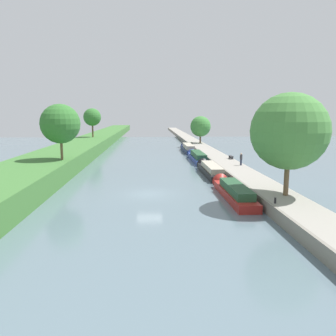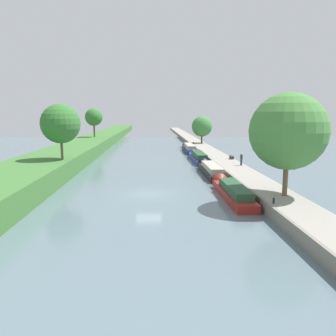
# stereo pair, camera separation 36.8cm
# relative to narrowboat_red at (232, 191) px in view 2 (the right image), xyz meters

# --- Properties ---
(ground_plane) EXTENTS (160.00, 160.00, 0.00)m
(ground_plane) POSITION_rel_narrowboat_red_xyz_m (-7.89, 1.57, -0.58)
(ground_plane) COLOR slate
(left_grassy_bank) EXTENTS (7.94, 260.00, 2.25)m
(left_grassy_bank) POSITION_rel_narrowboat_red_xyz_m (-21.26, 1.57, 0.55)
(left_grassy_bank) COLOR #3D7033
(left_grassy_bank) RESTS_ON ground_plane
(right_towpath) EXTENTS (3.53, 260.00, 0.98)m
(right_towpath) POSITION_rel_narrowboat_red_xyz_m (3.27, 1.57, -0.09)
(right_towpath) COLOR gray
(right_towpath) RESTS_ON ground_plane
(stone_quay) EXTENTS (0.25, 260.00, 1.03)m
(stone_quay) POSITION_rel_narrowboat_red_xyz_m (1.37, 1.57, -0.06)
(stone_quay) COLOR gray
(stone_quay) RESTS_ON ground_plane
(narrowboat_red) EXTENTS (1.87, 11.18, 1.94)m
(narrowboat_red) POSITION_rel_narrowboat_red_xyz_m (0.00, 0.00, 0.00)
(narrowboat_red) COLOR maroon
(narrowboat_red) RESTS_ON ground_plane
(narrowboat_black) EXTENTS (1.90, 11.88, 1.96)m
(narrowboat_black) POSITION_rel_narrowboat_red_xyz_m (0.03, 11.96, 0.01)
(narrowboat_black) COLOR black
(narrowboat_black) RESTS_ON ground_plane
(narrowboat_blue) EXTENTS (1.88, 13.17, 2.07)m
(narrowboat_blue) POSITION_rel_narrowboat_red_xyz_m (0.15, 24.49, 0.06)
(narrowboat_blue) COLOR #283D93
(narrowboat_blue) RESTS_ON ground_plane
(narrowboat_navy) EXTENTS (1.89, 13.13, 2.12)m
(narrowboat_navy) POSITION_rel_narrowboat_red_xyz_m (0.10, 37.90, 0.08)
(narrowboat_navy) COLOR #141E42
(narrowboat_navy) RESTS_ON ground_plane
(tree_rightbank_near) EXTENTS (6.33, 6.33, 8.56)m
(tree_rightbank_near) POSITION_rel_narrowboat_red_xyz_m (3.63, -3.50, 5.79)
(tree_rightbank_near) COLOR brown
(tree_rightbank_near) RESTS_ON right_towpath
(tree_rightbank_midnear) EXTENTS (4.74, 4.74, 6.24)m
(tree_rightbank_midnear) POSITION_rel_narrowboat_red_xyz_m (4.04, 46.47, 4.27)
(tree_rightbank_midnear) COLOR brown
(tree_rightbank_midnear) RESTS_ON right_towpath
(tree_leftbank_downstream) EXTENTS (4.13, 4.13, 6.78)m
(tree_leftbank_downstream) POSITION_rel_narrowboat_red_xyz_m (-21.30, 49.52, 6.38)
(tree_leftbank_downstream) COLOR brown
(tree_leftbank_downstream) RESTS_ON left_grassy_bank
(tree_leftbank_upstream) EXTENTS (4.74, 4.74, 6.72)m
(tree_leftbank_upstream) POSITION_rel_narrowboat_red_xyz_m (-18.52, 10.49, 6.02)
(tree_leftbank_upstream) COLOR brown
(tree_leftbank_upstream) RESTS_ON left_grassy_bank
(person_walking) EXTENTS (0.34, 0.34, 1.66)m
(person_walking) POSITION_rel_narrowboat_red_xyz_m (4.33, 12.81, 1.28)
(person_walking) COLOR #282D42
(person_walking) RESTS_ON right_towpath
(mooring_bollard_near) EXTENTS (0.16, 0.16, 0.45)m
(mooring_bollard_near) POSITION_rel_narrowboat_red_xyz_m (1.80, -5.93, 0.63)
(mooring_bollard_near) COLOR black
(mooring_bollard_near) RESTS_ON right_towpath
(mooring_bollard_far) EXTENTS (0.16, 0.16, 0.45)m
(mooring_bollard_far) POSITION_rel_narrowboat_red_xyz_m (1.80, 44.26, 0.63)
(mooring_bollard_far) COLOR black
(mooring_bollard_far) RESTS_ON right_towpath
(park_bench) EXTENTS (0.44, 1.50, 0.47)m
(park_bench) POSITION_rel_narrowboat_red_xyz_m (4.58, 19.21, 0.75)
(park_bench) COLOR #333338
(park_bench) RESTS_ON right_towpath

